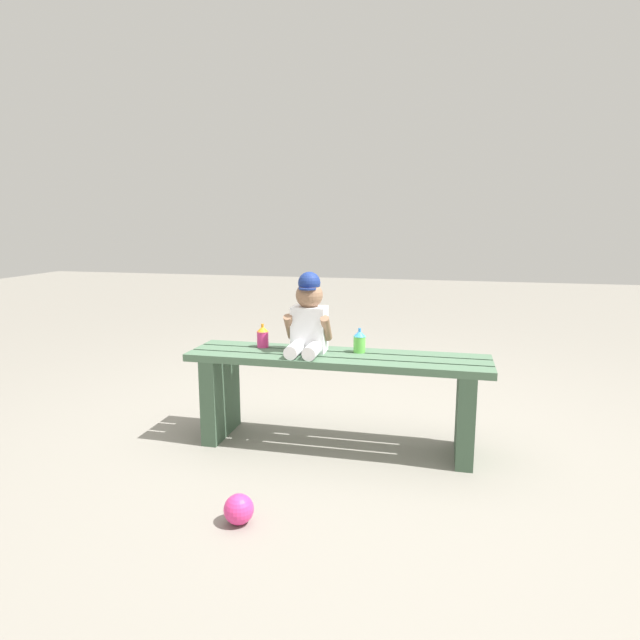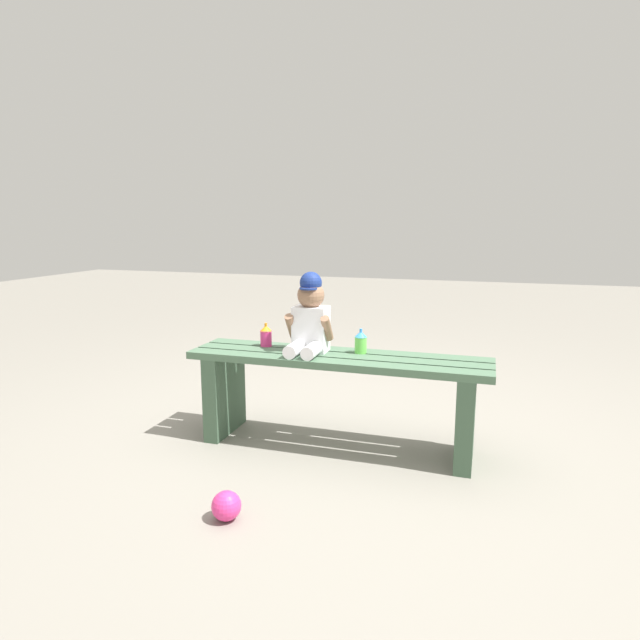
{
  "view_description": "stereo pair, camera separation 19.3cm",
  "coord_description": "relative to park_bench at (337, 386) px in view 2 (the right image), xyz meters",
  "views": [
    {
      "loc": [
        0.51,
        -2.56,
        1.13
      ],
      "look_at": [
        -0.07,
        -0.05,
        0.66
      ],
      "focal_mm": 30.4,
      "sensor_mm": 36.0,
      "label": 1
    },
    {
      "loc": [
        0.69,
        -2.51,
        1.13
      ],
      "look_at": [
        -0.07,
        -0.05,
        0.66
      ],
      "focal_mm": 30.4,
      "sensor_mm": 36.0,
      "label": 2
    }
  ],
  "objects": [
    {
      "name": "ground_plane",
      "position": [
        0.0,
        -0.0,
        -0.32
      ],
      "size": [
        16.0,
        16.0,
        0.0
      ],
      "primitive_type": "plane",
      "color": "gray"
    },
    {
      "name": "park_bench",
      "position": [
        0.0,
        0.0,
        0.0
      ],
      "size": [
        1.5,
        0.34,
        0.48
      ],
      "color": "#47664C",
      "rests_on": "ground_plane"
    },
    {
      "name": "child_figure",
      "position": [
        -0.15,
        0.02,
        0.34
      ],
      "size": [
        0.23,
        0.27,
        0.4
      ],
      "color": "white",
      "rests_on": "park_bench"
    },
    {
      "name": "sippy_cup_left",
      "position": [
        -0.41,
        0.07,
        0.22
      ],
      "size": [
        0.06,
        0.06,
        0.12
      ],
      "color": "#E5337F",
      "rests_on": "park_bench"
    },
    {
      "name": "sippy_cup_right",
      "position": [
        0.1,
        0.07,
        0.22
      ],
      "size": [
        0.06,
        0.06,
        0.12
      ],
      "color": "#66CC4C",
      "rests_on": "park_bench"
    },
    {
      "name": "toy_ball",
      "position": [
        -0.22,
        -0.8,
        -0.26
      ],
      "size": [
        0.12,
        0.12,
        0.12
      ],
      "primitive_type": "sphere",
      "color": "#E5337F",
      "rests_on": "ground_plane"
    }
  ]
}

